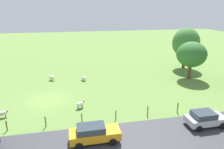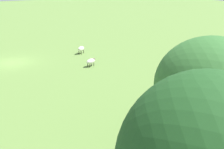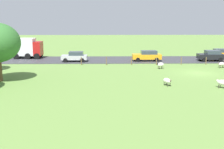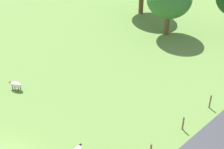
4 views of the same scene
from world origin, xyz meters
name	(u,v)px [view 2 (image 2 of 4)]	position (x,y,z in m)	size (l,w,h in m)	color
ground_plane	(11,63)	(0.00, 0.00, 0.00)	(160.00, 160.00, 0.00)	olive
sheep_0	(91,61)	(-6.65, 5.19, 0.52)	(1.25, 0.93, 0.78)	silver
sheep_3	(81,49)	(-7.81, -0.01, 0.56)	(1.22, 1.20, 0.84)	silver
tree_0	(211,86)	(-4.17, 22.94, 4.16)	(4.86, 4.86, 6.29)	brown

